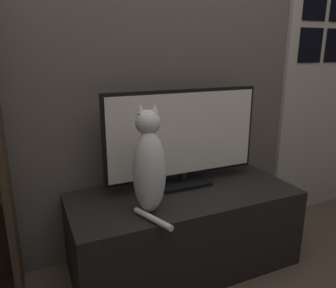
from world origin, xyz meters
The scene contains 5 objects.
wall_back centered at (0.00, 1.22, 1.30)m, with size 4.80×0.05×2.60m.
tv_stand centered at (0.00, 0.91, 0.22)m, with size 1.23×0.53×0.45m.
tv centered at (0.04, 1.02, 0.73)m, with size 0.90×0.17×0.54m.
cat centered at (-0.25, 0.80, 0.67)m, with size 0.18×0.31×0.52m.
door centered at (1.30, 1.18, 1.05)m, with size 0.84×0.04×2.05m.
Camera 1 is at (-0.74, -0.53, 1.18)m, focal length 35.00 mm.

